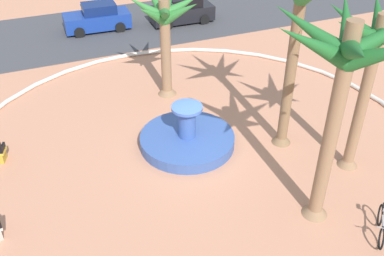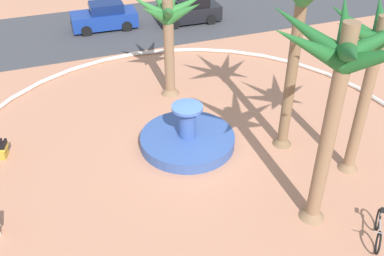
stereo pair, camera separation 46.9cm
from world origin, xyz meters
TOP-DOWN VIEW (x-y plane):
  - ground_plane at (0.00, 0.00)m, footprint 80.00×80.00m
  - plaza_curb at (0.00, 0.00)m, footprint 18.90×18.90m
  - street_asphalt at (0.00, 13.85)m, footprint 48.00×8.00m
  - fountain at (-0.10, 0.47)m, footprint 3.77×3.77m
  - palm_tree_near_fountain at (3.49, -0.81)m, footprint 4.04×4.05m
  - palm_tree_by_curb at (0.57, 4.67)m, footprint 3.29×3.44m
  - palm_tree_mid_plaza at (2.33, -4.69)m, footprint 4.46×4.09m
  - palm_tree_far_side at (5.01, -3.06)m, footprint 3.76×3.57m
  - bicycle_red_frame at (3.67, -6.22)m, footprint 1.15×1.36m
  - parked_car_leftmost at (-0.69, 13.85)m, footprint 4.07×2.06m
  - parked_car_second at (4.62, 13.05)m, footprint 4.04×1.99m

SIDE VIEW (x-z plane):
  - ground_plane at x=0.00m, z-range 0.00..0.00m
  - street_asphalt at x=0.00m, z-range 0.00..0.03m
  - plaza_curb at x=0.00m, z-range 0.00..0.20m
  - fountain at x=-0.10m, z-range -0.62..1.19m
  - bicycle_red_frame at x=3.67m, z-range -0.09..0.86m
  - parked_car_leftmost at x=-0.69m, z-range -0.05..1.61m
  - parked_car_second at x=4.62m, z-range -0.05..1.61m
  - palm_tree_by_curb at x=0.57m, z-range 1.11..5.94m
  - palm_tree_far_side at x=5.01m, z-range 1.64..7.80m
  - palm_tree_mid_plaza at x=2.33m, z-range 1.73..8.64m
  - palm_tree_near_fountain at x=3.49m, z-range 2.02..9.18m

